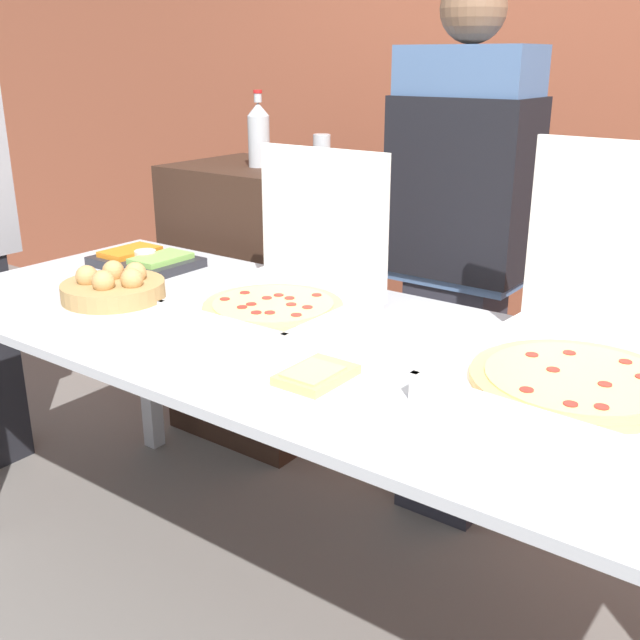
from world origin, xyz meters
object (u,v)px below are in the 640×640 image
at_px(soda_can_silver, 322,151).
at_px(person_server_vest, 459,236).
at_px(paper_plate_front_left, 316,377).
at_px(veggie_tray, 146,260).
at_px(bread_basket, 114,287).
at_px(pizza_box_far_right, 592,346).
at_px(soda_bottle, 259,134).
at_px(pizza_box_near_right, 286,285).

distance_m(soda_can_silver, person_server_vest, 0.74).
relative_size(paper_plate_front_left, veggie_tray, 0.76).
bearing_deg(paper_plate_front_left, bread_basket, 171.43).
xyz_separation_m(bread_basket, soda_can_silver, (0.00, 1.01, 0.29)).
bearing_deg(person_server_vest, veggie_tray, 29.82).
xyz_separation_m(pizza_box_far_right, soda_bottle, (-1.49, 0.67, 0.30)).
height_order(bread_basket, soda_can_silver, soda_can_silver).
distance_m(paper_plate_front_left, soda_bottle, 1.48).
height_order(pizza_box_far_right, soda_can_silver, pizza_box_far_right).
bearing_deg(soda_can_silver, bread_basket, -90.26).
height_order(pizza_box_far_right, paper_plate_front_left, pizza_box_far_right).
relative_size(pizza_box_far_right, bread_basket, 1.85).
distance_m(bread_basket, soda_bottle, 0.97).
height_order(pizza_box_near_right, soda_can_silver, pizza_box_near_right).
distance_m(pizza_box_near_right, soda_bottle, 1.00).
distance_m(pizza_box_far_right, soda_can_silver, 1.53).
bearing_deg(veggie_tray, pizza_box_near_right, -7.73).
distance_m(bread_basket, person_server_vest, 1.07).
relative_size(paper_plate_front_left, person_server_vest, 0.15).
distance_m(pizza_box_near_right, bread_basket, 0.52).
bearing_deg(veggie_tray, soda_can_silver, 73.74).
relative_size(pizza_box_far_right, soda_can_silver, 4.40).
height_order(pizza_box_near_right, soda_bottle, soda_bottle).
bearing_deg(bread_basket, pizza_box_far_right, 9.41).
bearing_deg(veggie_tray, person_server_vest, 29.82).
relative_size(soda_bottle, person_server_vest, 0.16).
height_order(paper_plate_front_left, soda_can_silver, soda_can_silver).
relative_size(veggie_tray, soda_bottle, 1.20).
bearing_deg(soda_can_silver, veggie_tray, -106.26).
bearing_deg(soda_bottle, veggie_tray, -90.51).
distance_m(bread_basket, soda_can_silver, 1.05).
bearing_deg(paper_plate_front_left, person_server_vest, 98.15).
bearing_deg(pizza_box_near_right, soda_can_silver, 120.28).
relative_size(veggie_tray, bread_basket, 1.15).
xyz_separation_m(pizza_box_far_right, soda_can_silver, (-1.29, 0.79, 0.24)).
bearing_deg(veggie_tray, bread_basket, -55.53).
bearing_deg(person_server_vest, pizza_box_far_right, 135.69).
relative_size(pizza_box_near_right, person_server_vest, 0.26).
xyz_separation_m(pizza_box_far_right, veggie_tray, (-1.50, 0.08, -0.06)).
bearing_deg(soda_can_silver, paper_plate_front_left, -54.13).
xyz_separation_m(paper_plate_front_left, soda_can_silver, (-0.82, 1.13, 0.32)).
height_order(paper_plate_front_left, person_server_vest, person_server_vest).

